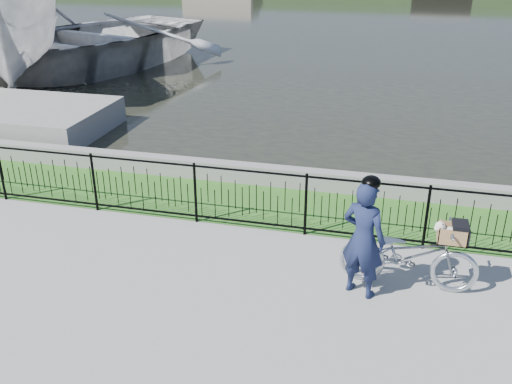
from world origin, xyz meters
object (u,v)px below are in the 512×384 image
(boat_near, at_px, (4,25))
(boat_far, at_px, (87,40))
(bicycle_rig, at_px, (409,254))
(cyclist, at_px, (363,238))

(boat_near, bearing_deg, boat_far, 64.14)
(bicycle_rig, xyz_separation_m, boat_far, (-12.06, 12.41, 0.58))
(cyclist, distance_m, boat_far, 17.11)
(cyclist, xyz_separation_m, boat_near, (-12.77, 9.92, 1.11))
(boat_far, bearing_deg, boat_near, -115.86)
(boat_near, bearing_deg, cyclist, -37.86)
(bicycle_rig, relative_size, cyclist, 1.09)
(cyclist, xyz_separation_m, boat_far, (-11.39, 12.77, 0.20))
(boat_near, height_order, boat_far, boat_near)
(bicycle_rig, height_order, cyclist, cyclist)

